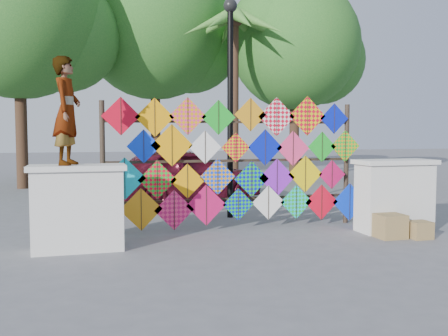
{
  "coord_description": "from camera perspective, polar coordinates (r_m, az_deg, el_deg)",
  "views": [
    {
      "loc": [
        -2.58,
        -7.86,
        1.75
      ],
      "look_at": [
        -0.22,
        0.6,
        1.13
      ],
      "focal_mm": 40.0,
      "sensor_mm": 36.0,
      "label": 1
    }
  ],
  "objects": [
    {
      "name": "kite_rack",
      "position": [
        9.0,
        1.53,
        0.57
      ],
      "size": [
        4.99,
        0.24,
        2.44
      ],
      "color": "#2E2219",
      "rests_on": "ground"
    },
    {
      "name": "ground",
      "position": [
        8.45,
        2.57,
        -7.93
      ],
      "size": [
        80.0,
        80.0,
        0.0
      ],
      "primitive_type": "plane",
      "color": "slate",
      "rests_on": "ground"
    },
    {
      "name": "tree_mid",
      "position": [
        19.5,
        -7.62,
        15.88
      ],
      "size": [
        6.3,
        5.6,
        8.61
      ],
      "color": "#422D1C",
      "rests_on": "ground"
    },
    {
      "name": "parapet_right",
      "position": [
        9.37,
        18.9,
        -2.94
      ],
      "size": [
        1.4,
        0.65,
        1.28
      ],
      "color": "silver",
      "rests_on": "ground"
    },
    {
      "name": "cardboard_box_far",
      "position": [
        8.95,
        21.45,
        -6.6
      ],
      "size": [
        0.34,
        0.32,
        0.29
      ],
      "primitive_type": "cube",
      "color": "olive",
      "rests_on": "ground"
    },
    {
      "name": "vendor_woman",
      "position": [
        7.67,
        -17.51,
        6.25
      ],
      "size": [
        0.53,
        0.66,
        1.59
      ],
      "primitive_type": "imported",
      "rotation": [
        0.0,
        0.0,
        1.28
      ],
      "color": "#99999E",
      "rests_on": "parapet_left"
    },
    {
      "name": "tree_east",
      "position": [
        19.28,
        8.34,
        13.63
      ],
      "size": [
        5.4,
        4.8,
        7.42
      ],
      "color": "#422D1C",
      "rests_on": "ground"
    },
    {
      "name": "sedan",
      "position": [
        12.52,
        -4.7,
        -0.82
      ],
      "size": [
        4.4,
        2.76,
        1.39
      ],
      "primitive_type": "imported",
      "rotation": [
        0.0,
        0.0,
        1.87
      ],
      "color": "#5A0F20",
      "rests_on": "ground"
    },
    {
      "name": "lamppost",
      "position": [
        10.31,
        0.72,
        9.25
      ],
      "size": [
        0.28,
        0.28,
        4.46
      ],
      "color": "black",
      "rests_on": "ground"
    },
    {
      "name": "tree_west",
      "position": [
        17.37,
        -22.11,
        15.78
      ],
      "size": [
        5.85,
        5.2,
        8.01
      ],
      "color": "#422D1C",
      "rests_on": "ground"
    },
    {
      "name": "parapet_left",
      "position": [
        7.74,
        -16.34,
        -4.32
      ],
      "size": [
        1.4,
        0.65,
        1.28
      ],
      "color": "silver",
      "rests_on": "ground"
    },
    {
      "name": "cardboard_box_near",
      "position": [
        8.82,
        18.46,
        -6.32
      ],
      "size": [
        0.45,
        0.4,
        0.4
      ],
      "primitive_type": "cube",
      "color": "olive",
      "rests_on": "ground"
    },
    {
      "name": "palm_tree",
      "position": [
        16.87,
        1.21,
        14.95
      ],
      "size": [
        3.62,
        3.62,
        5.83
      ],
      "color": "#422D1C",
      "rests_on": "ground"
    }
  ]
}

